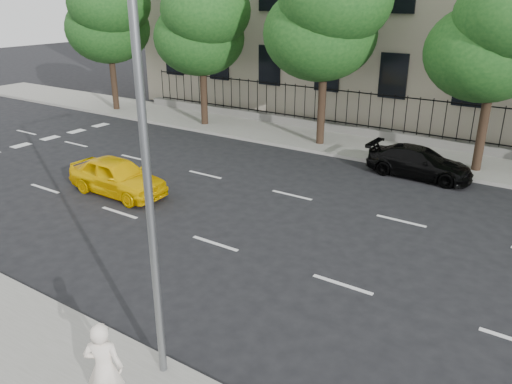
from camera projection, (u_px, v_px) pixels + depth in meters
ground at (154, 282)px, 12.51m from camera, size 120.00×120.00×0.00m
near_sidewalk at (3, 374)px, 9.38m from camera, size 60.00×4.00×0.15m
far_sidewalk at (366, 147)px, 23.35m from camera, size 60.00×4.00×0.15m
lane_markings at (258, 217)px, 16.20m from camera, size 49.60×4.62×0.01m
crosswalk at (5, 149)px, 23.25m from camera, size 0.50×12.10×0.01m
iron_fence at (380, 128)px, 24.46m from camera, size 30.00×0.50×2.20m
street_light at (165, 100)px, 7.97m from camera, size 0.25×3.32×8.05m
tree_a at (109, 6)px, 28.81m from camera, size 5.71×5.31×9.39m
tree_b at (203, 13)px, 25.32m from camera, size 5.53×5.12×8.97m
tree_c at (329, 3)px, 21.53m from camera, size 5.89×5.50×9.80m
tree_d at (503, 21)px, 18.16m from camera, size 5.34×4.94×8.84m
yellow_taxi at (117, 176)px, 17.86m from camera, size 3.93×1.60×1.33m
black_sedan at (419, 162)px, 19.60m from camera, size 4.14×1.81×1.18m
woman_near at (104, 368)px, 8.16m from camera, size 0.76×0.70×1.74m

